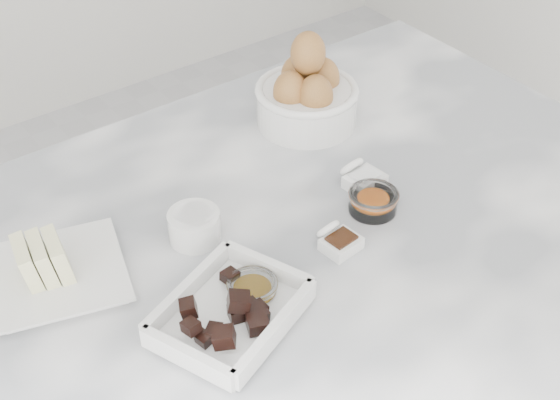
# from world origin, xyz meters

# --- Properties ---
(marble_slab) EXTENTS (1.20, 0.80, 0.04)m
(marble_slab) POSITION_xyz_m (0.00, 0.00, 0.92)
(marble_slab) COLOR white
(marble_slab) RESTS_ON cabinet
(chocolate_dish) EXTENTS (0.22, 0.20, 0.05)m
(chocolate_dish) POSITION_xyz_m (-0.14, -0.09, 0.96)
(chocolate_dish) COLOR white
(chocolate_dish) RESTS_ON marble_slab
(butter_plate) EXTENTS (0.21, 0.21, 0.07)m
(butter_plate) POSITION_xyz_m (-0.28, 0.11, 0.96)
(butter_plate) COLOR white
(butter_plate) RESTS_ON marble_slab
(sugar_ramekin) EXTENTS (0.07, 0.07, 0.04)m
(sugar_ramekin) POSITION_xyz_m (-0.09, 0.07, 0.96)
(sugar_ramekin) COLOR white
(sugar_ramekin) RESTS_ON marble_slab
(egg_bowl) EXTENTS (0.17, 0.17, 0.16)m
(egg_bowl) POSITION_xyz_m (0.21, 0.21, 0.99)
(egg_bowl) COLOR white
(egg_bowl) RESTS_ON marble_slab
(honey_bowl) EXTENTS (0.07, 0.07, 0.03)m
(honey_bowl) POSITION_xyz_m (-0.10, -0.07, 0.95)
(honey_bowl) COLOR white
(honey_bowl) RESTS_ON marble_slab
(zest_bowl) EXTENTS (0.07, 0.07, 0.03)m
(zest_bowl) POSITION_xyz_m (0.14, -0.03, 0.96)
(zest_bowl) COLOR white
(zest_bowl) RESTS_ON marble_slab
(vanilla_spoon) EXTENTS (0.05, 0.06, 0.04)m
(vanilla_spoon) POSITION_xyz_m (0.05, -0.06, 0.95)
(vanilla_spoon) COLOR white
(vanilla_spoon) RESTS_ON marble_slab
(salt_spoon) EXTENTS (0.06, 0.07, 0.04)m
(salt_spoon) POSITION_xyz_m (0.17, 0.03, 0.95)
(salt_spoon) COLOR white
(salt_spoon) RESTS_ON marble_slab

